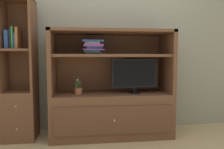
# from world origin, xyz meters

# --- Properties ---
(ground_plane) EXTENTS (8.00, 8.00, 0.00)m
(ground_plane) POSITION_xyz_m (0.00, 0.00, 0.00)
(ground_plane) COLOR tan
(painted_rear_wall) EXTENTS (6.00, 0.10, 2.80)m
(painted_rear_wall) POSITION_xyz_m (0.00, 0.75, 1.40)
(painted_rear_wall) COLOR gray
(painted_rear_wall) RESTS_ON ground_plane
(media_console) EXTENTS (1.58, 0.61, 1.40)m
(media_console) POSITION_xyz_m (0.00, 0.41, 0.45)
(media_console) COLOR brown
(media_console) RESTS_ON ground_plane
(tv_monitor) EXTENTS (0.61, 0.16, 0.45)m
(tv_monitor) POSITION_xyz_m (0.29, 0.33, 0.83)
(tv_monitor) COLOR black
(tv_monitor) RESTS_ON media_console
(potted_plant) EXTENTS (0.10, 0.13, 0.23)m
(potted_plant) POSITION_xyz_m (-0.44, 0.36, 0.63)
(potted_plant) COLOR #B26642
(potted_plant) RESTS_ON media_console
(magazine_stack) EXTENTS (0.29, 0.34, 0.18)m
(magazine_stack) POSITION_xyz_m (-0.24, 0.40, 1.19)
(magazine_stack) COLOR black
(magazine_stack) RESTS_ON media_console
(bookshelf_tall) EXTENTS (0.40, 0.38, 1.78)m
(bookshelf_tall) POSITION_xyz_m (-1.18, 0.41, 0.60)
(bookshelf_tall) COLOR brown
(bookshelf_tall) RESTS_ON ground_plane
(upright_book_row) EXTENTS (0.16, 0.17, 0.28)m
(upright_book_row) POSITION_xyz_m (-1.24, 0.40, 1.28)
(upright_book_row) COLOR #2D519E
(upright_book_row) RESTS_ON bookshelf_tall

